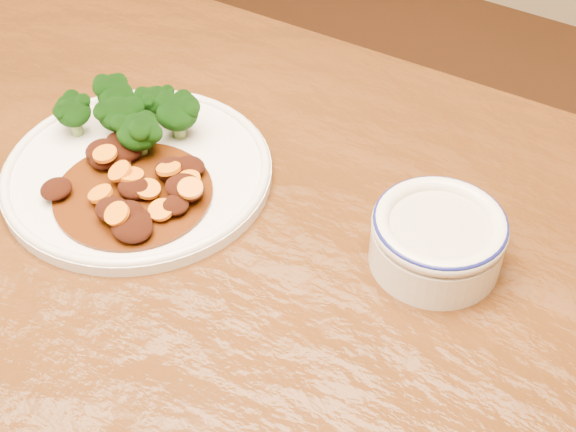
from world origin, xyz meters
The scene contains 5 objects.
dining_table centered at (0.00, 0.00, 0.67)m, with size 1.52×0.94×0.75m.
dinner_plate centered at (-0.10, 0.09, 0.76)m, with size 0.29×0.29×0.02m.
broccoli_florets centered at (-0.14, 0.13, 0.79)m, with size 0.14×0.11×0.05m.
mince_stew centered at (-0.08, 0.05, 0.77)m, with size 0.17×0.17×0.04m.
dip_bowl centered at (0.22, 0.15, 0.78)m, with size 0.13×0.13×0.06m.
Camera 1 is at (0.39, -0.38, 1.33)m, focal length 50.00 mm.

